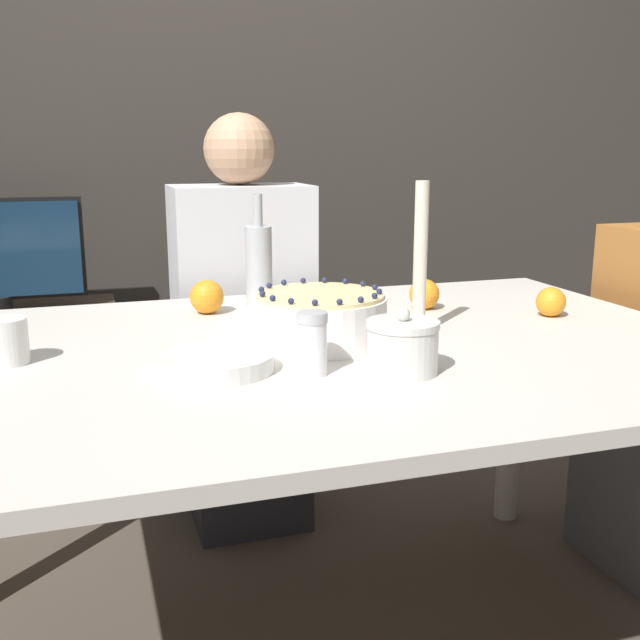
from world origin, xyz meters
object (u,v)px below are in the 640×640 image
(sugar_shaker, at_px, (312,343))
(person_man_blue_shirt, at_px, (244,351))
(sugar_bowl, at_px, (403,346))
(cake, at_px, (320,318))
(bottle, at_px, (259,265))
(candle, at_px, (420,271))

(sugar_shaker, relative_size, person_man_blue_shirt, 0.09)
(sugar_bowl, bearing_deg, sugar_shaker, 167.12)
(cake, relative_size, sugar_shaker, 2.39)
(sugar_shaker, bearing_deg, bottle, 85.74)
(sugar_bowl, distance_m, candle, 0.31)
(cake, height_order, person_man_blue_shirt, person_man_blue_shirt)
(bottle, bearing_deg, sugar_bowl, -79.64)
(cake, bearing_deg, sugar_bowl, -72.89)
(candle, xyz_separation_m, person_man_blue_shirt, (-0.23, 0.73, -0.35))
(sugar_bowl, height_order, candle, candle)
(sugar_shaker, xyz_separation_m, bottle, (0.04, 0.58, 0.05))
(bottle, bearing_deg, person_man_blue_shirt, 84.69)
(cake, height_order, sugar_bowl, sugar_bowl)
(cake, height_order, sugar_shaker, cake)
(sugar_bowl, xyz_separation_m, sugar_shaker, (-0.16, 0.04, 0.01))
(sugar_bowl, bearing_deg, candle, 59.27)
(cake, bearing_deg, person_man_blue_shirt, 90.32)
(sugar_bowl, xyz_separation_m, person_man_blue_shirt, (-0.08, 0.98, -0.26))
(bottle, bearing_deg, candle, -54.06)
(candle, height_order, person_man_blue_shirt, person_man_blue_shirt)
(sugar_bowl, xyz_separation_m, bottle, (-0.11, 0.62, 0.06))
(bottle, distance_m, person_man_blue_shirt, 0.49)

